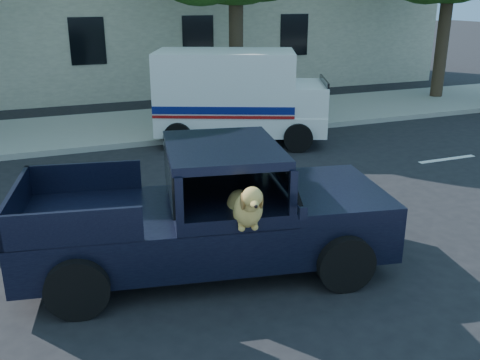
{
  "coord_description": "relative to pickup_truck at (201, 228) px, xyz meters",
  "views": [
    {
      "loc": [
        -1.14,
        -6.12,
        3.74
      ],
      "look_at": [
        1.35,
        0.1,
        1.4
      ],
      "focal_mm": 40.0,
      "sensor_mm": 36.0,
      "label": 1
    }
  ],
  "objects": [
    {
      "name": "ground",
      "position": [
        -0.91,
        -0.5,
        -0.61
      ],
      "size": [
        120.0,
        120.0,
        0.0
      ],
      "primitive_type": "plane",
      "color": "black",
      "rests_on": "ground"
    },
    {
      "name": "far_sidewalk",
      "position": [
        -0.91,
        8.7,
        -0.54
      ],
      "size": [
        60.0,
        4.0,
        0.15
      ],
      "primitive_type": "cube",
      "color": "gray",
      "rests_on": "ground"
    },
    {
      "name": "lane_stripes",
      "position": [
        1.09,
        2.9,
        -0.61
      ],
      "size": [
        21.6,
        0.14,
        0.01
      ],
      "primitive_type": null,
      "color": "silver",
      "rests_on": "ground"
    },
    {
      "name": "pickup_truck",
      "position": [
        0.0,
        0.0,
        0.0
      ],
      "size": [
        5.34,
        3.04,
        1.81
      ],
      "rotation": [
        0.0,
        0.0,
        -0.19
      ],
      "color": "black",
      "rests_on": "ground"
    },
    {
      "name": "mail_truck",
      "position": [
        3.02,
        6.33,
        0.43
      ],
      "size": [
        4.78,
        3.56,
        2.38
      ],
      "rotation": [
        0.0,
        0.0,
        -0.41
      ],
      "color": "silver",
      "rests_on": "ground"
    }
  ]
}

